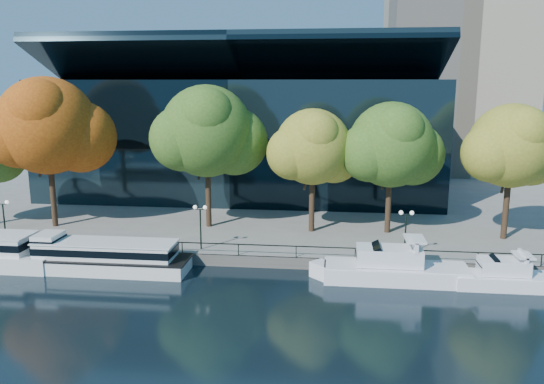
# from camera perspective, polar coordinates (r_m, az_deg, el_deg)

# --- Properties ---
(ground) EXTENTS (160.00, 160.00, 0.00)m
(ground) POSITION_cam_1_polar(r_m,az_deg,el_deg) (43.66, -4.35, -9.34)
(ground) COLOR black
(ground) RESTS_ON ground
(promenade) EXTENTS (90.00, 67.08, 1.00)m
(promenade) POSITION_cam_1_polar(r_m,az_deg,el_deg) (78.27, 0.61, 0.49)
(promenade) COLOR slate
(promenade) RESTS_ON ground
(railing) EXTENTS (88.20, 0.08, 0.99)m
(railing) POSITION_cam_1_polar(r_m,az_deg,el_deg) (46.05, -3.63, -5.65)
(railing) COLOR black
(railing) RESTS_ON promenade
(convention_building) EXTENTS (50.00, 24.57, 21.43)m
(convention_building) POSITION_cam_1_polar(r_m,az_deg,el_deg) (73.13, -2.88, 6.04)
(convention_building) COLOR black
(convention_building) RESTS_ON ground
(tour_boat) EXTENTS (16.58, 3.70, 3.15)m
(tour_boat) POSITION_cam_1_polar(r_m,az_deg,el_deg) (47.41, -18.42, -6.49)
(tour_boat) COLOR silver
(tour_boat) RESTS_ON ground
(cruiser_near) EXTENTS (12.61, 3.25, 3.65)m
(cruiser_near) POSITION_cam_1_polar(r_m,az_deg,el_deg) (43.83, 12.50, -7.93)
(cruiser_near) COLOR white
(cruiser_near) RESTS_ON ground
(cruiser_far) EXTENTS (9.09, 2.52, 2.97)m
(cruiser_far) POSITION_cam_1_polar(r_m,az_deg,el_deg) (45.19, 23.58, -8.30)
(cruiser_far) COLOR white
(cruiser_far) RESTS_ON ground
(tree_1) EXTENTS (12.27, 10.06, 15.31)m
(tree_1) POSITION_cam_1_polar(r_m,az_deg,el_deg) (58.06, -22.88, 6.37)
(tree_1) COLOR black
(tree_1) RESTS_ON promenade
(tree_2) EXTENTS (11.58, 9.49, 14.50)m
(tree_2) POSITION_cam_1_polar(r_m,az_deg,el_deg) (53.83, -6.85, 6.29)
(tree_2) COLOR black
(tree_2) RESTS_ON promenade
(tree_3) EXTENTS (9.32, 7.64, 12.24)m
(tree_3) POSITION_cam_1_polar(r_m,az_deg,el_deg) (51.98, 4.57, 4.68)
(tree_3) COLOR black
(tree_3) RESTS_ON promenade
(tree_4) EXTENTS (10.35, 8.49, 12.91)m
(tree_4) POSITION_cam_1_polar(r_m,az_deg,el_deg) (52.65, 12.87, 4.78)
(tree_4) COLOR black
(tree_4) RESTS_ON promenade
(tree_5) EXTENTS (9.77, 8.02, 12.83)m
(tree_5) POSITION_cam_1_polar(r_m,az_deg,el_deg) (54.00, 24.54, 4.36)
(tree_5) COLOR black
(tree_5) RESTS_ON promenade
(lamp_0) EXTENTS (1.26, 0.36, 4.03)m
(lamp_0) POSITION_cam_1_polar(r_m,az_deg,el_deg) (55.00, -26.94, -1.85)
(lamp_0) COLOR black
(lamp_0) RESTS_ON promenade
(lamp_1) EXTENTS (1.26, 0.36, 4.03)m
(lamp_1) POSITION_cam_1_polar(r_m,az_deg,el_deg) (47.42, -7.72, -2.66)
(lamp_1) COLOR black
(lamp_1) RESTS_ON promenade
(lamp_2) EXTENTS (1.26, 0.36, 4.03)m
(lamp_2) POSITION_cam_1_polar(r_m,az_deg,el_deg) (46.46, 14.21, -3.22)
(lamp_2) COLOR black
(lamp_2) RESTS_ON promenade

